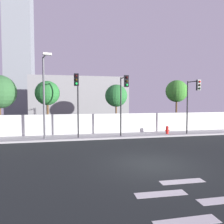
{
  "coord_description": "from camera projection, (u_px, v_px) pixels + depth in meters",
  "views": [
    {
      "loc": [
        -4.16,
        -9.82,
        3.21
      ],
      "look_at": [
        -0.6,
        6.5,
        2.27
      ],
      "focal_mm": 34.08,
      "sensor_mm": 36.0,
      "label": 1
    }
  ],
  "objects": [
    {
      "name": "traffic_light_center",
      "position": [
        124.0,
        93.0,
        17.06
      ],
      "size": [
        0.34,
        1.86,
        4.96
      ],
      "color": "black",
      "rests_on": "sidewalk"
    },
    {
      "name": "low_building_distant",
      "position": [
        80.0,
        99.0,
        32.93
      ],
      "size": [
        14.18,
        6.0,
        6.64
      ],
      "primitive_type": "cube",
      "color": "gray",
      "rests_on": "ground"
    },
    {
      "name": "roadside_tree_midleft",
      "position": [
        47.0,
        93.0,
        19.24
      ],
      "size": [
        2.2,
        2.2,
        4.95
      ],
      "color": "brown",
      "rests_on": "ground"
    },
    {
      "name": "tower_on_skyline",
      "position": [
        19.0,
        48.0,
        41.75
      ],
      "size": [
        5.01,
        5.0,
        26.81
      ],
      "primitive_type": "cube",
      "color": "gray",
      "rests_on": "ground"
    },
    {
      "name": "roadside_tree_rightmost",
      "position": [
        177.0,
        91.0,
        21.96
      ],
      "size": [
        2.26,
        2.26,
        5.27
      ],
      "color": "brown",
      "rests_on": "ground"
    },
    {
      "name": "crosswalk_marking",
      "position": [
        192.0,
        204.0,
        6.56
      ],
      "size": [
        3.68,
        3.9,
        0.01
      ],
      "color": "silver",
      "rests_on": "ground"
    },
    {
      "name": "perimeter_wall",
      "position": [
        111.0,
        123.0,
        19.84
      ],
      "size": [
        36.0,
        0.18,
        1.8
      ],
      "primitive_type": "cube",
      "color": "silver",
      "rests_on": "sidewalk"
    },
    {
      "name": "traffic_light_right",
      "position": [
        77.0,
        92.0,
        16.31
      ],
      "size": [
        0.43,
        1.8,
        5.0
      ],
      "color": "black",
      "rests_on": "sidewalk"
    },
    {
      "name": "fire_hydrant",
      "position": [
        167.0,
        130.0,
        19.24
      ],
      "size": [
        0.44,
        0.26,
        0.73
      ],
      "color": "red",
      "rests_on": "sidewalk"
    },
    {
      "name": "roadside_tree_midright",
      "position": [
        116.0,
        96.0,
        20.62
      ],
      "size": [
        2.16,
        2.16,
        4.72
      ],
      "color": "brown",
      "rests_on": "ground"
    },
    {
      "name": "street_lamp_curbside",
      "position": [
        44.0,
        90.0,
        16.45
      ],
      "size": [
        0.86,
        2.22,
        6.42
      ],
      "color": "#4C4C51",
      "rests_on": "sidewalk"
    },
    {
      "name": "sidewalk",
      "position": [
        115.0,
        136.0,
        18.64
      ],
      "size": [
        36.0,
        2.4,
        0.15
      ],
      "primitive_type": "cube",
      "color": "#A6A6A6",
      "rests_on": "ground"
    },
    {
      "name": "traffic_light_left",
      "position": [
        193.0,
        95.0,
        18.51
      ],
      "size": [
        0.39,
        1.65,
        4.77
      ],
      "color": "black",
      "rests_on": "sidewalk"
    },
    {
      "name": "ground_plane",
      "position": [
        151.0,
        164.0,
        10.64
      ],
      "size": [
        80.0,
        80.0,
        0.0
      ],
      "primitive_type": "plane",
      "color": "#212726"
    }
  ]
}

